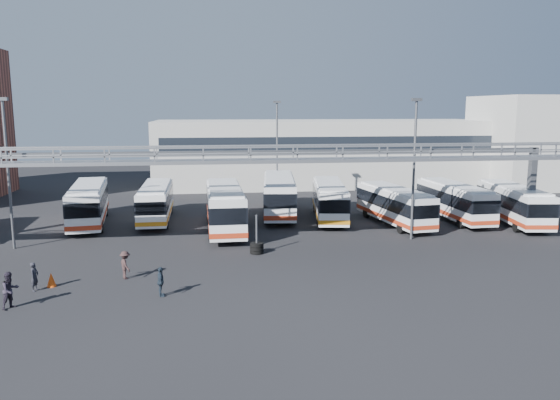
{
  "coord_description": "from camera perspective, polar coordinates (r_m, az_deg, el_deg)",
  "views": [
    {
      "loc": [
        -2.8,
        -30.43,
        9.48
      ],
      "look_at": [
        2.13,
        6.0,
        3.3
      ],
      "focal_mm": 35.0,
      "sensor_mm": 36.0,
      "label": 1
    }
  ],
  "objects": [
    {
      "name": "building_right",
      "position": [
        74.68,
        25.56,
        5.56
      ],
      "size": [
        14.0,
        12.0,
        11.0
      ],
      "primitive_type": "cube",
      "color": "#B2B2AD",
      "rests_on": "ground"
    },
    {
      "name": "pedestrian_a",
      "position": [
        31.64,
        -24.27,
        -7.31
      ],
      "size": [
        0.48,
        0.63,
        1.54
      ],
      "primitive_type": "imported",
      "rotation": [
        0.0,
        0.0,
        1.36
      ],
      "color": "black",
      "rests_on": "ground"
    },
    {
      "name": "ground",
      "position": [
        31.99,
        -2.36,
        -7.71
      ],
      "size": [
        140.0,
        140.0,
        0.0
      ],
      "primitive_type": "plane",
      "color": "black",
      "rests_on": "ground"
    },
    {
      "name": "light_pole_left",
      "position": [
        40.8,
        -26.58,
        3.25
      ],
      "size": [
        0.7,
        0.35,
        10.21
      ],
      "color": "#4C4F54",
      "rests_on": "ground"
    },
    {
      "name": "pedestrian_b",
      "position": [
        29.4,
        -26.37,
        -8.44
      ],
      "size": [
        1.08,
        1.12,
        1.81
      ],
      "primitive_type": "imported",
      "rotation": [
        0.0,
        0.0,
        0.91
      ],
      "color": "#25202C",
      "rests_on": "ground"
    },
    {
      "name": "bus_7",
      "position": [
        45.88,
        11.84,
        -0.44
      ],
      "size": [
        3.64,
        10.3,
        3.06
      ],
      "rotation": [
        0.0,
        0.0,
        0.13
      ],
      "color": "silver",
      "rests_on": "ground"
    },
    {
      "name": "gantry",
      "position": [
        36.62,
        -3.28,
        3.29
      ],
      "size": [
        51.4,
        5.15,
        7.1
      ],
      "color": "gray",
      "rests_on": "ground"
    },
    {
      "name": "bus_4",
      "position": [
        42.85,
        -5.79,
        -0.65
      ],
      "size": [
        2.79,
        11.56,
        3.5
      ],
      "rotation": [
        0.0,
        0.0,
        0.01
      ],
      "color": "silver",
      "rests_on": "ground"
    },
    {
      "name": "pedestrian_d",
      "position": [
        28.71,
        -12.36,
        -8.35
      ],
      "size": [
        0.52,
        0.96,
        1.55
      ],
      "primitive_type": "imported",
      "rotation": [
        0.0,
        0.0,
        1.74
      ],
      "color": "#1C2632",
      "rests_on": "ground"
    },
    {
      "name": "pedestrian_c",
      "position": [
        32.06,
        -15.86,
        -6.55
      ],
      "size": [
        1.0,
        1.19,
        1.6
      ],
      "primitive_type": "imported",
      "rotation": [
        0.0,
        0.0,
        2.04
      ],
      "color": "#2F1F1F",
      "rests_on": "ground"
    },
    {
      "name": "cone_right",
      "position": [
        32.1,
        -22.79,
        -7.68
      ],
      "size": [
        0.52,
        0.52,
        0.78
      ],
      "primitive_type": "cone",
      "rotation": [
        0.0,
        0.0,
        0.06
      ],
      "color": "#E4490C",
      "rests_on": "ground"
    },
    {
      "name": "tire_stack",
      "position": [
        36.22,
        -2.45,
        -4.93
      ],
      "size": [
        0.91,
        0.91,
        2.6
      ],
      "color": "black",
      "rests_on": "ground"
    },
    {
      "name": "bus_3",
      "position": [
        47.46,
        -12.85,
        -0.11
      ],
      "size": [
        2.45,
        10.28,
        3.12
      ],
      "rotation": [
        0.0,
        0.0,
        0.01
      ],
      "color": "silver",
      "rests_on": "ground"
    },
    {
      "name": "bus_8",
      "position": [
        49.05,
        17.74,
        -0.01
      ],
      "size": [
        2.71,
        10.37,
        3.13
      ],
      "rotation": [
        0.0,
        0.0,
        0.03
      ],
      "color": "silver",
      "rests_on": "ground"
    },
    {
      "name": "bus_5",
      "position": [
        48.76,
        -0.1,
        0.65
      ],
      "size": [
        3.99,
        11.81,
        3.52
      ],
      "rotation": [
        0.0,
        0.0,
        -0.12
      ],
      "color": "silver",
      "rests_on": "ground"
    },
    {
      "name": "light_pole_mid",
      "position": [
        40.42,
        13.85,
        3.94
      ],
      "size": [
        0.7,
        0.35,
        10.21
      ],
      "color": "#4C4F54",
      "rests_on": "ground"
    },
    {
      "name": "bus_9",
      "position": [
        49.25,
        23.19,
        -0.27
      ],
      "size": [
        3.78,
        10.65,
        3.16
      ],
      "rotation": [
        0.0,
        0.0,
        -0.13
      ],
      "color": "silver",
      "rests_on": "ground"
    },
    {
      "name": "light_pole_back",
      "position": [
        53.0,
        -0.31,
        5.48
      ],
      "size": [
        0.7,
        0.35,
        10.21
      ],
      "color": "#4C4F54",
      "rests_on": "ground"
    },
    {
      "name": "warehouse",
      "position": [
        70.22,
        4.51,
        5.03
      ],
      "size": [
        42.0,
        14.0,
        8.0
      ],
      "primitive_type": "cube",
      "color": "#9E9E99",
      "rests_on": "ground"
    },
    {
      "name": "bus_6",
      "position": [
        47.15,
        5.19,
        0.09
      ],
      "size": [
        4.01,
        10.8,
        3.2
      ],
      "rotation": [
        0.0,
        0.0,
        -0.15
      ],
      "color": "silver",
      "rests_on": "ground"
    },
    {
      "name": "bus_2",
      "position": [
        47.53,
        -19.38,
        -0.24
      ],
      "size": [
        3.84,
        11.26,
        3.35
      ],
      "rotation": [
        0.0,
        0.0,
        0.12
      ],
      "color": "silver",
      "rests_on": "ground"
    }
  ]
}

